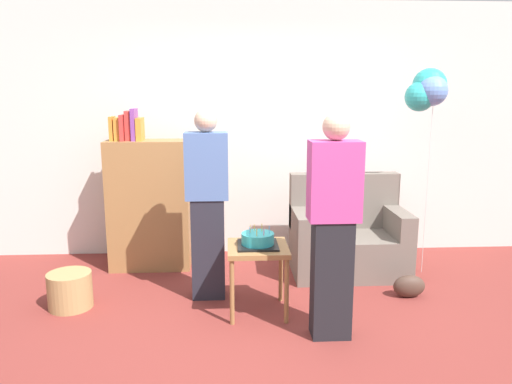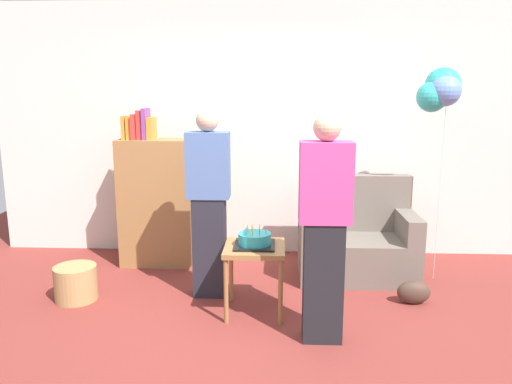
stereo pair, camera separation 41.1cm
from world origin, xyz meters
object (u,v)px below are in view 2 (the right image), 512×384
object	(u,v)px
birthday_cake	(255,240)
wicker_basket	(76,283)
handbag	(414,292)
balloon_bunch	(441,90)
side_table	(255,256)
person_holding_cake	(324,228)
person_blowing_candles	(209,203)
bookshelf	(159,200)
couch	(356,241)

from	to	relation	value
birthday_cake	wicker_basket	bearing A→B (deg)	173.64
handbag	balloon_bunch	size ratio (longest dim) A/B	0.14
side_table	person_holding_cake	distance (m)	0.75
birthday_cake	person_blowing_candles	distance (m)	0.57
person_holding_cake	bookshelf	bearing A→B (deg)	-20.65
side_table	person_blowing_candles	size ratio (longest dim) A/B	0.34
birthday_cake	couch	bearing A→B (deg)	43.27
side_table	person_blowing_candles	distance (m)	0.64
person_holding_cake	balloon_bunch	bearing A→B (deg)	-107.39
bookshelf	birthday_cake	distance (m)	1.53
couch	birthday_cake	world-z (taller)	couch
bookshelf	handbag	xyz separation A→B (m)	(2.37, -0.90, -0.58)
birthday_cake	handbag	size ratio (longest dim) A/B	1.14
person_blowing_candles	person_holding_cake	world-z (taller)	same
birthday_cake	wicker_basket	xyz separation A→B (m)	(-1.55, 0.17, -0.46)
balloon_bunch	handbag	bearing A→B (deg)	-115.71
balloon_bunch	person_blowing_candles	bearing A→B (deg)	-166.68
person_holding_cake	wicker_basket	world-z (taller)	person_holding_cake
couch	handbag	size ratio (longest dim) A/B	3.93
person_holding_cake	handbag	bearing A→B (deg)	-117.61
couch	balloon_bunch	size ratio (longest dim) A/B	0.55
handbag	balloon_bunch	world-z (taller)	balloon_bunch
birthday_cake	wicker_basket	size ratio (longest dim) A/B	0.89
person_blowing_candles	person_holding_cake	distance (m)	1.19
couch	wicker_basket	xyz separation A→B (m)	(-2.50, -0.72, -0.19)
side_table	balloon_bunch	world-z (taller)	balloon_bunch
bookshelf	balloon_bunch	bearing A→B (deg)	-6.49
balloon_bunch	couch	bearing A→B (deg)	174.31
couch	bookshelf	size ratio (longest dim) A/B	0.68
person_holding_cake	couch	bearing A→B (deg)	-83.79
couch	balloon_bunch	distance (m)	1.60
side_table	birthday_cake	distance (m)	0.13
handbag	person_blowing_candles	bearing A→B (deg)	176.08
wicker_basket	handbag	xyz separation A→B (m)	(2.89, 0.05, -0.05)
couch	side_table	world-z (taller)	couch
person_blowing_candles	side_table	bearing A→B (deg)	-24.36
couch	side_table	size ratio (longest dim) A/B	1.96
bookshelf	birthday_cake	xyz separation A→B (m)	(1.03, -1.12, -0.07)
wicker_basket	balloon_bunch	distance (m)	3.64
person_holding_cake	balloon_bunch	world-z (taller)	balloon_bunch
couch	birthday_cake	xyz separation A→B (m)	(-0.95, -0.89, 0.27)
couch	handbag	xyz separation A→B (m)	(0.39, -0.67, -0.24)
handbag	couch	bearing A→B (deg)	120.48
bookshelf	person_blowing_candles	distance (m)	1.01
side_table	bookshelf	bearing A→B (deg)	132.52
couch	wicker_basket	distance (m)	2.61
birthday_cake	person_holding_cake	world-z (taller)	person_holding_cake
person_blowing_candles	birthday_cake	bearing A→B (deg)	-24.36
birthday_cake	balloon_bunch	distance (m)	2.17
person_blowing_candles	person_holding_cake	xyz separation A→B (m)	(0.92, -0.77, 0.00)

